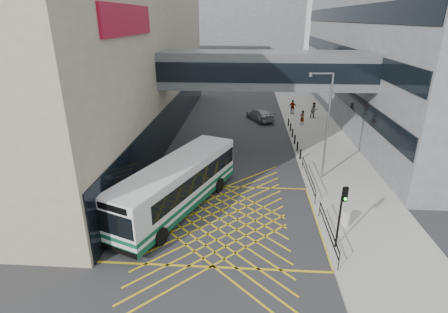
% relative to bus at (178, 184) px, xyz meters
% --- Properties ---
extents(ground, '(120.00, 120.00, 0.00)m').
position_rel_bus_xyz_m(ground, '(2.75, -1.25, -1.73)').
color(ground, '#333335').
extents(building_whsmith, '(24.17, 42.00, 16.00)m').
position_rel_bus_xyz_m(building_whsmith, '(-15.23, 14.75, 6.27)').
color(building_whsmith, tan).
rests_on(building_whsmith, ground).
extents(building_far, '(28.00, 16.00, 18.00)m').
position_rel_bus_xyz_m(building_far, '(0.75, 58.75, 7.27)').
color(building_far, slate).
rests_on(building_far, ground).
extents(skybridge, '(20.00, 4.10, 3.00)m').
position_rel_bus_xyz_m(skybridge, '(5.75, 10.75, 5.77)').
color(skybridge, '#50555A').
rests_on(skybridge, ground).
extents(pavement, '(6.00, 54.00, 0.16)m').
position_rel_bus_xyz_m(pavement, '(11.75, 13.75, -1.65)').
color(pavement, '#ACA79E').
rests_on(pavement, ground).
extents(box_junction, '(12.00, 9.00, 0.01)m').
position_rel_bus_xyz_m(box_junction, '(2.75, -1.25, -1.72)').
color(box_junction, gold).
rests_on(box_junction, ground).
extents(bus, '(6.76, 11.63, 3.22)m').
position_rel_bus_xyz_m(bus, '(0.00, 0.00, 0.00)').
color(bus, silver).
rests_on(bus, ground).
extents(car_white, '(2.17, 4.68, 1.45)m').
position_rel_bus_xyz_m(car_white, '(-0.23, 1.11, -1.00)').
color(car_white, silver).
rests_on(car_white, ground).
extents(car_dark, '(2.74, 4.79, 1.41)m').
position_rel_bus_xyz_m(car_dark, '(0.36, 8.09, -1.02)').
color(car_dark, black).
rests_on(car_dark, ground).
extents(car_silver, '(3.82, 5.17, 1.48)m').
position_rel_bus_xyz_m(car_silver, '(5.86, 21.56, -0.98)').
color(car_silver, gray).
rests_on(car_silver, ground).
extents(traffic_light, '(0.29, 0.44, 3.65)m').
position_rel_bus_xyz_m(traffic_light, '(9.25, -3.90, 0.81)').
color(traffic_light, black).
rests_on(traffic_light, pavement).
extents(street_lamp, '(1.81, 0.38, 7.93)m').
position_rel_bus_xyz_m(street_lamp, '(10.03, 5.17, 2.95)').
color(street_lamp, slate).
rests_on(street_lamp, pavement).
extents(litter_bin, '(0.56, 0.56, 0.97)m').
position_rel_bus_xyz_m(litter_bin, '(10.24, -1.65, -1.08)').
color(litter_bin, '#ADA89E').
rests_on(litter_bin, pavement).
extents(kerb_railings, '(0.05, 12.54, 1.00)m').
position_rel_bus_xyz_m(kerb_railings, '(8.90, 0.53, -0.85)').
color(kerb_railings, black).
rests_on(kerb_railings, pavement).
extents(bollards, '(0.14, 10.14, 0.90)m').
position_rel_bus_xyz_m(bollards, '(9.00, 13.75, -1.12)').
color(bollards, black).
rests_on(bollards, pavement).
extents(pedestrian_a, '(0.81, 0.77, 1.66)m').
position_rel_bus_xyz_m(pedestrian_a, '(10.61, 19.51, -0.74)').
color(pedestrian_a, gray).
rests_on(pedestrian_a, pavement).
extents(pedestrian_b, '(1.07, 0.85, 1.92)m').
position_rel_bus_xyz_m(pedestrian_b, '(12.45, 22.50, -0.61)').
color(pedestrian_b, gray).
rests_on(pedestrian_b, pavement).
extents(pedestrian_c, '(1.16, 0.86, 1.77)m').
position_rel_bus_xyz_m(pedestrian_c, '(10.07, 24.35, -0.68)').
color(pedestrian_c, gray).
rests_on(pedestrian_c, pavement).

